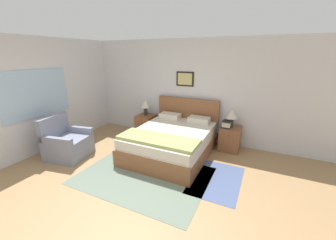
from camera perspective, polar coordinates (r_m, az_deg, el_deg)
The scene contains 16 objects.
ground_plane at distance 3.45m, azimuth -17.59°, elevation -23.26°, with size 16.00×16.00×0.00m, color #99754C.
wall_back at distance 5.52m, azimuth 4.87°, elevation 8.16°, with size 7.80×0.09×2.60m.
wall_left at distance 5.84m, azimuth -27.98°, elevation 6.71°, with size 0.08×5.66×2.60m.
area_rug_main at distance 4.10m, azimuth -6.77°, elevation -15.02°, with size 2.39×1.72×0.01m.
area_rug_bedside at distance 4.06m, azimuth 13.28°, elevation -15.77°, with size 0.86×1.28×0.01m.
bed at distance 4.76m, azimuth 1.05°, elevation -5.75°, with size 1.66×2.10×1.12m.
armchair at distance 5.15m, azimuth -26.19°, elevation -5.91°, with size 0.92×0.92×0.93m.
nightstand_near_window at distance 5.95m, azimuth -6.11°, elevation -1.29°, with size 0.47×0.51×0.57m.
nightstand_by_door at distance 5.18m, azimuth 16.81°, elevation -4.93°, with size 0.47×0.51×0.57m.
table_lamp_near_window at distance 5.79m, azimuth -6.28°, elevation 4.27°, with size 0.27×0.27×0.44m.
table_lamp_by_door at distance 5.00m, azimuth 17.27°, elevation 1.39°, with size 0.27×0.27×0.44m.
book_thick_bottom at distance 5.05m, azimuth 15.85°, elevation -1.82°, with size 0.23×0.27×0.03m.
book_hardcover_middle at distance 5.04m, azimuth 15.88°, elevation -1.44°, with size 0.19×0.21×0.04m.
book_novel_upper at distance 5.02m, azimuth 15.92°, elevation -1.01°, with size 0.18×0.21×0.04m.
book_slim_near_top at distance 5.01m, azimuth 15.95°, elevation -0.64°, with size 0.21×0.26×0.03m.
book_paperback_top at distance 5.00m, azimuth 15.98°, elevation -0.35°, with size 0.21×0.23×0.02m.
Camera 1 is at (1.93, -1.80, 2.22)m, focal length 22.00 mm.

